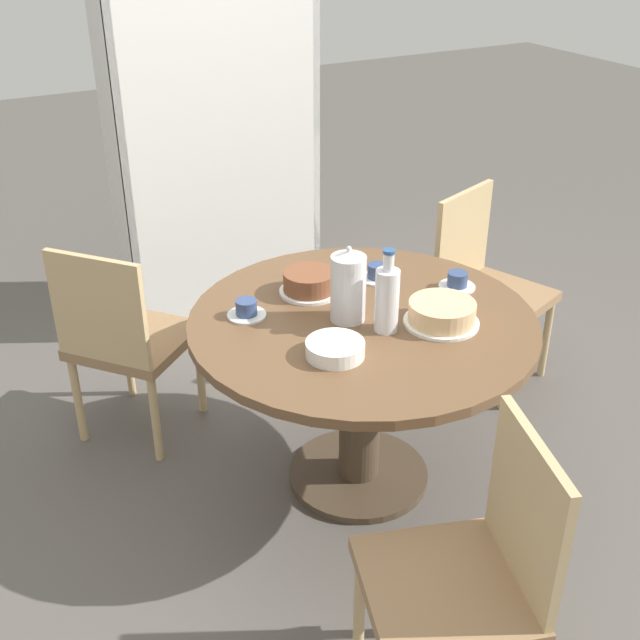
{
  "coord_description": "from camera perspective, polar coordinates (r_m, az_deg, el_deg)",
  "views": [
    {
      "loc": [
        -1.29,
        -2.06,
        2.03
      ],
      "look_at": [
        0.0,
        0.31,
        0.54
      ],
      "focal_mm": 45.0,
      "sensor_mm": 36.0,
      "label": 1
    }
  ],
  "objects": [
    {
      "name": "chair_b",
      "position": [
        3.63,
        11.65,
        2.51
      ],
      "size": [
        0.54,
        0.54,
        0.86
      ],
      "rotation": [
        0.0,
        0.0,
        6.64
      ],
      "color": "tan",
      "rests_on": "ground_plane"
    },
    {
      "name": "plate_stack",
      "position": [
        2.54,
        1.08,
        -2.06
      ],
      "size": [
        0.19,
        0.19,
        0.05
      ],
      "color": "white",
      "rests_on": "dining_table"
    },
    {
      "name": "cup_a",
      "position": [
        2.78,
        -5.25,
        0.72
      ],
      "size": [
        0.14,
        0.14,
        0.06
      ],
      "color": "silver",
      "rests_on": "dining_table"
    },
    {
      "name": "cup_c",
      "position": [
        3.04,
        4.09,
        3.33
      ],
      "size": [
        0.14,
        0.14,
        0.06
      ],
      "color": "silver",
      "rests_on": "dining_table"
    },
    {
      "name": "chair_a",
      "position": [
        2.21,
        10.54,
        -17.22
      ],
      "size": [
        0.53,
        0.53,
        0.86
      ],
      "rotation": [
        0.0,
        0.0,
        4.4
      ],
      "color": "tan",
      "rests_on": "ground_plane"
    },
    {
      "name": "cake_main",
      "position": [
        2.74,
        8.66,
        0.45
      ],
      "size": [
        0.26,
        0.26,
        0.08
      ],
      "color": "white",
      "rests_on": "dining_table"
    },
    {
      "name": "chair_c",
      "position": [
        3.23,
        -13.71,
        -1.22
      ],
      "size": [
        0.59,
        0.59,
        0.86
      ],
      "rotation": [
        0.0,
        0.0,
        8.56
      ],
      "color": "tan",
      "rests_on": "ground_plane"
    },
    {
      "name": "cake_second",
      "position": [
        2.92,
        -0.78,
        2.66
      ],
      "size": [
        0.22,
        0.22,
        0.08
      ],
      "color": "white",
      "rests_on": "dining_table"
    },
    {
      "name": "water_bottle",
      "position": [
        2.65,
        4.78,
        1.57
      ],
      "size": [
        0.08,
        0.08,
        0.29
      ],
      "color": "silver",
      "rests_on": "dining_table"
    },
    {
      "name": "dining_table",
      "position": [
        2.85,
        2.98,
        -2.66
      ],
      "size": [
        1.21,
        1.21,
        0.7
      ],
      "color": "#473828",
      "rests_on": "ground_plane"
    },
    {
      "name": "coffee_pot",
      "position": [
        2.71,
        2.01,
        2.42
      ],
      "size": [
        0.12,
        0.12,
        0.27
      ],
      "color": "silver",
      "rests_on": "dining_table"
    },
    {
      "name": "cup_b",
      "position": [
        3.01,
        9.74,
        2.7
      ],
      "size": [
        0.14,
        0.14,
        0.06
      ],
      "color": "silver",
      "rests_on": "dining_table"
    },
    {
      "name": "ground_plane",
      "position": [
        3.17,
        2.73,
        -11.07
      ],
      "size": [
        14.0,
        14.0,
        0.0
      ],
      "primitive_type": "plane",
      "color": "#56514C"
    },
    {
      "name": "bookshelf",
      "position": [
        4.03,
        -7.27,
        11.12
      ],
      "size": [
        1.01,
        0.28,
        1.71
      ],
      "rotation": [
        0.0,
        0.0,
        3.14
      ],
      "color": "silver",
      "rests_on": "ground_plane"
    }
  ]
}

